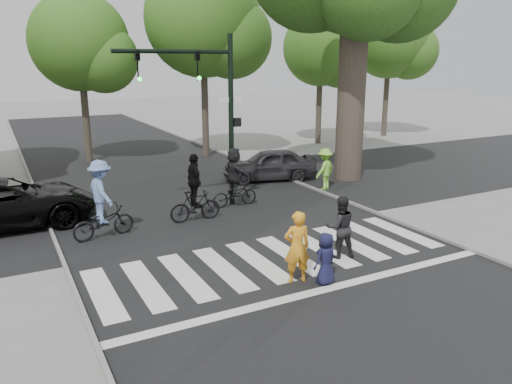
% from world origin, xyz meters
% --- Properties ---
extents(ground, '(120.00, 120.00, 0.00)m').
position_xyz_m(ground, '(0.00, 0.00, 0.00)').
color(ground, gray).
rests_on(ground, ground).
extents(road_stem, '(10.00, 70.00, 0.01)m').
position_xyz_m(road_stem, '(0.00, 5.00, 0.01)').
color(road_stem, black).
rests_on(road_stem, ground).
extents(road_cross, '(70.00, 10.00, 0.01)m').
position_xyz_m(road_cross, '(0.00, 8.00, 0.01)').
color(road_cross, black).
rests_on(road_cross, ground).
extents(curb_left, '(0.10, 70.00, 0.10)m').
position_xyz_m(curb_left, '(-5.05, 5.00, 0.05)').
color(curb_left, gray).
rests_on(curb_left, ground).
extents(curb_right, '(0.10, 70.00, 0.10)m').
position_xyz_m(curb_right, '(5.05, 5.00, 0.05)').
color(curb_right, gray).
rests_on(curb_right, ground).
extents(crosswalk, '(10.00, 3.85, 0.01)m').
position_xyz_m(crosswalk, '(0.00, 0.66, 0.01)').
color(crosswalk, silver).
rests_on(crosswalk, ground).
extents(traffic_signal, '(4.45, 0.29, 6.00)m').
position_xyz_m(traffic_signal, '(0.35, 6.20, 3.90)').
color(traffic_signal, black).
rests_on(traffic_signal, ground).
extents(bg_tree_2, '(5.04, 4.80, 8.40)m').
position_xyz_m(bg_tree_2, '(-1.76, 16.62, 5.78)').
color(bg_tree_2, brown).
rests_on(bg_tree_2, ground).
extents(bg_tree_3, '(6.30, 6.00, 10.20)m').
position_xyz_m(bg_tree_3, '(4.31, 15.27, 6.94)').
color(bg_tree_3, brown).
rests_on(bg_tree_3, ground).
extents(bg_tree_4, '(4.83, 4.60, 8.15)m').
position_xyz_m(bg_tree_4, '(12.23, 16.12, 5.64)').
color(bg_tree_4, brown).
rests_on(bg_tree_4, ground).
extents(bg_tree_5, '(5.67, 5.40, 9.30)m').
position_xyz_m(bg_tree_5, '(18.27, 16.69, 6.36)').
color(bg_tree_5, brown).
rests_on(bg_tree_5, ground).
extents(pedestrian_woman, '(0.71, 0.54, 1.76)m').
position_xyz_m(pedestrian_woman, '(-0.27, -0.52, 0.88)').
color(pedestrian_woman, orange).
rests_on(pedestrian_woman, ground).
extents(pedestrian_child, '(0.68, 0.51, 1.26)m').
position_xyz_m(pedestrian_child, '(0.27, -0.92, 0.63)').
color(pedestrian_child, '#18193C').
rests_on(pedestrian_child, ground).
extents(pedestrian_adult, '(0.97, 0.84, 1.69)m').
position_xyz_m(pedestrian_adult, '(1.58, 0.27, 0.85)').
color(pedestrian_adult, black).
rests_on(pedestrian_adult, ground).
extents(cyclist_left, '(1.94, 1.32, 2.35)m').
position_xyz_m(cyclist_left, '(-3.69, 4.76, 1.02)').
color(cyclist_left, black).
rests_on(cyclist_left, ground).
extents(cyclist_mid, '(1.73, 1.05, 2.24)m').
position_xyz_m(cyclist_mid, '(-0.70, 4.98, 0.92)').
color(cyclist_mid, black).
rests_on(cyclist_mid, ground).
extents(cyclist_right, '(1.70, 1.58, 2.14)m').
position_xyz_m(cyclist_right, '(1.18, 5.94, 0.96)').
color(cyclist_right, black).
rests_on(cyclist_right, ground).
extents(car_suv, '(5.79, 2.79, 1.59)m').
position_xyz_m(car_suv, '(-6.29, 7.20, 0.80)').
color(car_suv, black).
rests_on(car_suv, ground).
extents(car_grey, '(4.36, 2.60, 1.39)m').
position_xyz_m(car_grey, '(4.30, 8.93, 0.70)').
color(car_grey, '#302E33').
rests_on(car_grey, ground).
extents(bystander_hivis, '(1.25, 1.01, 1.69)m').
position_xyz_m(bystander_hivis, '(5.48, 6.43, 0.85)').
color(bystander_hivis, '#8ADF42').
rests_on(bystander_hivis, ground).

